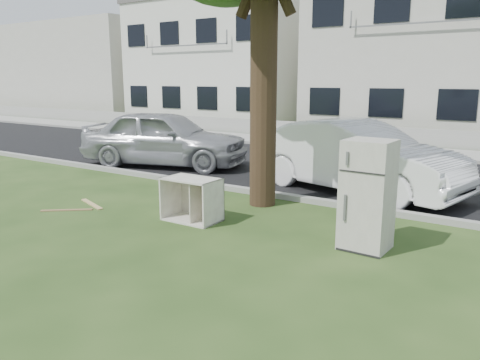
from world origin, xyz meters
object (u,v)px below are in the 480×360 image
Objects in this scene: fridge at (367,195)px; car_left at (165,138)px; cabinet at (192,199)px; car_center at (356,157)px.

fridge is 0.34× the size of car_left.
cabinet is at bearing -149.62° from car_left.
fridge is at bearing 5.46° from cabinet.
fridge is at bearing -144.24° from car_center.
cabinet is (-3.16, -0.33, -0.44)m from fridge.
cabinet is at bearing -171.98° from fridge.
cabinet is 0.20× the size of car_center.
car_center is at bearing -107.60° from car_left.
fridge reaches higher than cabinet.
car_left is at bearing 136.64° from cabinet.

